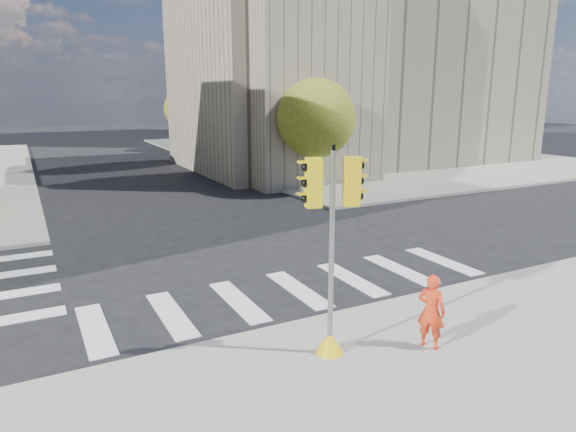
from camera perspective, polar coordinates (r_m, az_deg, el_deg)
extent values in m
plane|color=black|center=(16.23, -1.95, -5.80)|extent=(160.00, 160.00, 0.00)
cube|color=gray|center=(48.18, 6.24, 7.15)|extent=(28.00, 40.00, 0.15)
cube|color=gray|center=(41.27, 7.67, 15.68)|extent=(26.00, 14.00, 14.00)
cube|color=gray|center=(32.81, 0.94, 16.38)|extent=(8.00, 8.00, 14.00)
cube|color=#9EA0A3|center=(63.45, -0.40, 22.27)|extent=(20.00, 18.00, 30.00)
cylinder|color=#382616|center=(27.99, 3.07, 4.93)|extent=(0.28, 0.28, 2.38)
sphere|color=#315D1A|center=(27.71, 3.14, 10.80)|extent=(4.20, 4.20, 4.20)
cylinder|color=#382616|center=(38.72, -6.05, 7.37)|extent=(0.28, 0.28, 2.52)
sphere|color=#315D1A|center=(38.51, -6.16, 11.96)|extent=(4.60, 4.60, 4.60)
cylinder|color=#382616|center=(50.04, -11.16, 8.43)|extent=(0.28, 0.28, 2.27)
sphere|color=#315D1A|center=(49.88, -11.31, 11.56)|extent=(4.00, 4.00, 4.00)
cylinder|color=black|center=(31.44, 0.17, 11.31)|extent=(0.12, 0.12, 8.00)
cube|color=black|center=(31.54, 0.17, 18.59)|extent=(0.35, 0.18, 0.22)
cylinder|color=black|center=(44.32, -8.44, 11.82)|extent=(0.12, 0.12, 8.00)
cube|color=black|center=(44.39, -8.63, 16.98)|extent=(0.35, 0.18, 0.22)
cone|color=yellow|center=(10.86, 4.65, -13.75)|extent=(0.56, 0.56, 0.50)
cylinder|color=gray|center=(10.16, 4.85, -4.51)|extent=(0.11, 0.11, 4.17)
cylinder|color=black|center=(9.71, 5.10, 7.56)|extent=(0.07, 0.07, 0.12)
cylinder|color=gray|center=(9.80, 5.02, 3.78)|extent=(0.89, 0.29, 0.06)
cube|color=yellow|center=(9.69, 2.87, 3.71)|extent=(0.35, 0.29, 0.95)
cube|color=yellow|center=(9.92, 7.11, 3.85)|extent=(0.35, 0.29, 0.95)
imported|color=red|center=(11.24, 15.63, -10.15)|extent=(0.62, 0.70, 1.61)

